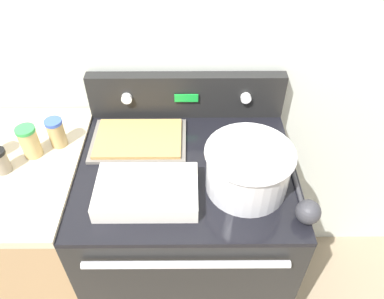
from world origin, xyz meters
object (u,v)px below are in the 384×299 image
(ladle, at_px, (307,208))
(spice_jar_green_cap, at_px, (30,142))
(spice_jar_blue_cap, at_px, (56,133))
(mixing_bowl, at_px, (248,167))
(baking_tray, at_px, (139,140))
(casserole_dish, at_px, (147,191))
(spice_jar_black_cap, at_px, (0,161))

(ladle, height_order, spice_jar_green_cap, spice_jar_green_cap)
(ladle, distance_m, spice_jar_blue_cap, 0.88)
(mixing_bowl, relative_size, ladle, 0.89)
(ladle, xyz_separation_m, spice_jar_blue_cap, (-0.82, 0.31, 0.03))
(spice_jar_blue_cap, bearing_deg, baking_tray, 4.73)
(baking_tray, bearing_deg, spice_jar_blue_cap, -175.27)
(mixing_bowl, relative_size, casserole_dish, 0.88)
(casserole_dish, distance_m, spice_jar_blue_cap, 0.41)
(spice_jar_green_cap, bearing_deg, ladle, -16.35)
(baking_tray, relative_size, ladle, 1.10)
(spice_jar_green_cap, height_order, spice_jar_black_cap, spice_jar_green_cap)
(spice_jar_green_cap, distance_m, spice_jar_black_cap, 0.11)
(casserole_dish, bearing_deg, mixing_bowl, 8.41)
(spice_jar_blue_cap, bearing_deg, mixing_bowl, -16.64)
(mixing_bowl, bearing_deg, spice_jar_black_cap, 175.47)
(spice_jar_blue_cap, bearing_deg, spice_jar_green_cap, -145.62)
(mixing_bowl, xyz_separation_m, spice_jar_black_cap, (-0.81, 0.06, -0.03))
(mixing_bowl, xyz_separation_m, casserole_dish, (-0.32, -0.05, -0.06))
(baking_tray, height_order, spice_jar_blue_cap, spice_jar_blue_cap)
(spice_jar_blue_cap, bearing_deg, spice_jar_black_cap, -139.53)
(mixing_bowl, height_order, spice_jar_green_cap, mixing_bowl)
(spice_jar_blue_cap, relative_size, spice_jar_black_cap, 1.23)
(baking_tray, height_order, spice_jar_green_cap, spice_jar_green_cap)
(ladle, xyz_separation_m, spice_jar_black_cap, (-0.97, 0.18, 0.02))
(ladle, height_order, spice_jar_blue_cap, spice_jar_blue_cap)
(ladle, relative_size, spice_jar_blue_cap, 2.90)
(mixing_bowl, height_order, ladle, mixing_bowl)
(spice_jar_blue_cap, bearing_deg, casserole_dish, -35.74)
(mixing_bowl, distance_m, spice_jar_black_cap, 0.81)
(mixing_bowl, distance_m, casserole_dish, 0.32)
(mixing_bowl, relative_size, baking_tray, 0.81)
(mixing_bowl, distance_m, spice_jar_blue_cap, 0.68)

